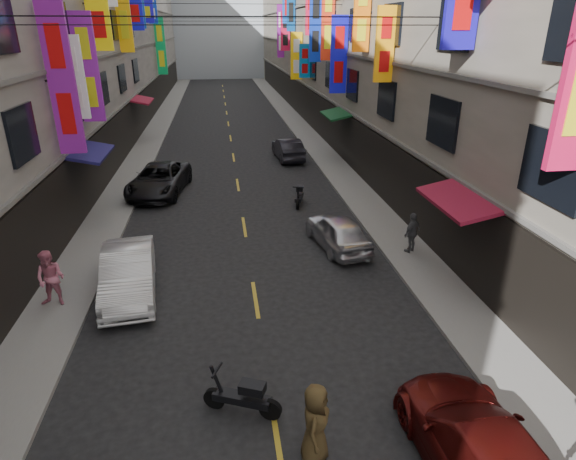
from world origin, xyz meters
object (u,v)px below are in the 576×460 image
object	(u,v)px
pedestrian_lfar	(51,279)
pedestrian_crossing	(315,424)
pedestrian_rfar	(412,233)
car_left_mid	(128,273)
car_right_mid	(338,231)
car_left_far	(159,180)
scooter_crossing	(243,397)
car_right_near	(486,456)
scooter_far_right	(299,196)
car_right_far	(288,149)

from	to	relation	value
pedestrian_lfar	pedestrian_crossing	world-z (taller)	pedestrian_lfar
pedestrian_lfar	pedestrian_rfar	size ratio (longest dim) A/B	1.14
car_left_mid	car_right_mid	bearing A→B (deg)	12.28
pedestrian_lfar	pedestrian_crossing	distance (m)	9.39
car_left_far	scooter_crossing	bearing A→B (deg)	-68.67
scooter_crossing	car_left_far	bearing A→B (deg)	35.25
car_left_mid	car_right_near	distance (m)	11.12
scooter_crossing	pedestrian_rfar	size ratio (longest dim) A/B	1.10
scooter_crossing	scooter_far_right	world-z (taller)	same
pedestrian_rfar	car_right_near	bearing A→B (deg)	41.19
car_right_mid	car_right_far	xyz separation A→B (m)	(0.01, 13.62, 0.02)
car_right_near	pedestrian_rfar	bearing A→B (deg)	-104.10
car_left_mid	car_right_near	world-z (taller)	car_left_mid
car_left_mid	pedestrian_crossing	xyz separation A→B (m)	(4.60, -7.13, 0.14)
scooter_crossing	pedestrian_lfar	xyz separation A→B (m)	(-5.39, 5.16, 0.56)
car_right_mid	car_right_far	distance (m)	13.62
scooter_crossing	car_left_far	size ratio (longest dim) A/B	0.32
car_left_far	pedestrian_rfar	bearing A→B (deg)	-31.67
scooter_crossing	car_left_mid	size ratio (longest dim) A/B	0.38
pedestrian_lfar	scooter_far_right	bearing A→B (deg)	52.98
pedestrian_lfar	car_right_mid	bearing A→B (deg)	28.40
scooter_crossing	pedestrian_crossing	world-z (taller)	pedestrian_crossing
pedestrian_crossing	car_left_mid	bearing A→B (deg)	53.02
scooter_crossing	scooter_far_right	distance (m)	13.69
scooter_crossing	car_right_near	world-z (taller)	car_right_near
scooter_far_right	car_right_far	size ratio (longest dim) A/B	0.43
scooter_far_right	pedestrian_lfar	bearing A→B (deg)	57.88
car_left_far	car_right_mid	xyz separation A→B (m)	(7.46, -7.71, -0.07)
car_right_far	pedestrian_rfar	world-z (taller)	pedestrian_rfar
car_left_far	pedestrian_crossing	xyz separation A→B (m)	(4.68, -17.34, 0.15)
car_left_far	car_left_mid	bearing A→B (deg)	-80.14
car_right_near	car_right_mid	world-z (taller)	car_right_near
scooter_far_right	car_left_far	bearing A→B (deg)	-6.21
pedestrian_lfar	pedestrian_rfar	world-z (taller)	pedestrian_lfar
scooter_far_right	car_right_mid	distance (m)	5.07
car_left_far	car_right_far	distance (m)	9.53
pedestrian_crossing	pedestrian_rfar	bearing A→B (deg)	-11.63
scooter_crossing	pedestrian_rfar	distance (m)	9.82
scooter_crossing	car_right_far	distance (m)	22.24
car_left_mid	car_right_far	bearing A→B (deg)	58.90
scooter_crossing	car_right_near	xyz separation A→B (m)	(4.26, -2.45, 0.28)
car_left_far	car_right_mid	distance (m)	10.73
car_right_mid	pedestrian_rfar	bearing A→B (deg)	148.56
car_right_near	pedestrian_rfar	distance (m)	9.94
scooter_crossing	car_left_mid	distance (m)	6.61
car_left_far	car_right_near	size ratio (longest dim) A/B	1.05
car_left_far	car_right_near	distance (m)	19.90
pedestrian_lfar	car_left_far	bearing A→B (deg)	89.78
scooter_crossing	pedestrian_lfar	world-z (taller)	pedestrian_lfar
pedestrian_lfar	pedestrian_crossing	xyz separation A→B (m)	(6.71, -6.56, -0.12)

